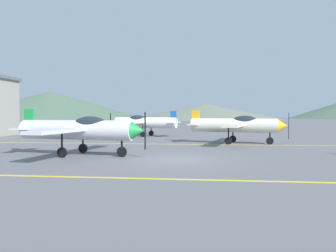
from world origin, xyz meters
The scene contains 8 objects.
ground_plane centered at (0.00, 0.00, 0.00)m, with size 400.00×400.00×0.00m, color slate.
apron_line_near centered at (0.00, -4.62, 0.01)m, with size 80.00×0.16×0.01m, color yellow.
apron_line_far centered at (0.00, 7.82, 0.01)m, with size 80.00×0.16×0.01m, color yellow.
airplane_near centered at (-4.95, 1.02, 1.35)m, with size 6.99×8.01×2.40m.
airplane_mid centered at (3.63, 8.91, 1.35)m, with size 7.01×7.97×2.40m.
airplane_far centered at (-4.56, 15.76, 1.35)m, with size 7.01×7.97×2.40m.
hill_left centered at (-70.60, 132.30, 6.29)m, with size 88.48×88.48×12.59m, color #4C6651.
hill_centerleft centered at (0.86, 114.13, 3.03)m, with size 59.48×59.48×6.06m, color slate.
Camera 1 is at (1.40, -15.25, 2.12)m, focal length 35.46 mm.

